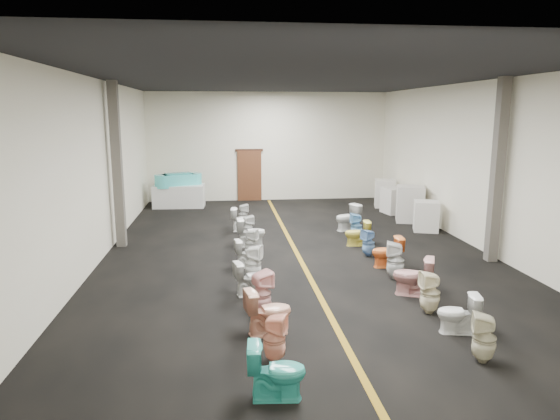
# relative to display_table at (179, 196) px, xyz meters

# --- Properties ---
(floor) EXTENTS (16.00, 16.00, 0.00)m
(floor) POSITION_rel_display_table_xyz_m (3.64, -6.77, -0.44)
(floor) COLOR black
(floor) RESTS_ON ground
(ceiling) EXTENTS (16.00, 16.00, 0.00)m
(ceiling) POSITION_rel_display_table_xyz_m (3.64, -6.77, 4.06)
(ceiling) COLOR black
(ceiling) RESTS_ON ground
(wall_back) EXTENTS (10.00, 0.00, 10.00)m
(wall_back) POSITION_rel_display_table_xyz_m (3.64, 1.23, 1.81)
(wall_back) COLOR silver
(wall_back) RESTS_ON ground
(wall_front) EXTENTS (10.00, 0.00, 10.00)m
(wall_front) POSITION_rel_display_table_xyz_m (3.64, -14.77, 1.81)
(wall_front) COLOR silver
(wall_front) RESTS_ON ground
(wall_left) EXTENTS (0.00, 16.00, 16.00)m
(wall_left) POSITION_rel_display_table_xyz_m (-1.36, -6.77, 1.81)
(wall_left) COLOR silver
(wall_left) RESTS_ON ground
(wall_right) EXTENTS (0.00, 16.00, 16.00)m
(wall_right) POSITION_rel_display_table_xyz_m (8.64, -6.77, 1.81)
(wall_right) COLOR silver
(wall_right) RESTS_ON ground
(aisle_stripe) EXTENTS (0.12, 15.60, 0.01)m
(aisle_stripe) POSITION_rel_display_table_xyz_m (3.64, -6.77, -0.43)
(aisle_stripe) COLOR #926B15
(aisle_stripe) RESTS_ON floor
(back_door) EXTENTS (1.00, 0.10, 2.10)m
(back_door) POSITION_rel_display_table_xyz_m (2.84, 1.17, 0.61)
(back_door) COLOR #562D19
(back_door) RESTS_ON floor
(door_frame) EXTENTS (1.15, 0.08, 0.10)m
(door_frame) POSITION_rel_display_table_xyz_m (2.84, 1.18, 1.68)
(door_frame) COLOR #331C11
(door_frame) RESTS_ON back_door
(column_left) EXTENTS (0.25, 0.25, 4.50)m
(column_left) POSITION_rel_display_table_xyz_m (-1.11, -5.77, 1.81)
(column_left) COLOR #59544C
(column_left) RESTS_ON floor
(column_right) EXTENTS (0.25, 0.25, 4.50)m
(column_right) POSITION_rel_display_table_xyz_m (8.39, -8.27, 1.81)
(column_right) COLOR #59544C
(column_right) RESTS_ON floor
(display_table) EXTENTS (2.00, 1.07, 0.87)m
(display_table) POSITION_rel_display_table_xyz_m (0.00, 0.00, 0.00)
(display_table) COLOR silver
(display_table) RESTS_ON floor
(bathtub) EXTENTS (1.79, 1.07, 0.55)m
(bathtub) POSITION_rel_display_table_xyz_m (0.00, 0.00, 0.63)
(bathtub) COLOR #46CBCA
(bathtub) RESTS_ON display_table
(appliance_crate_a) EXTENTS (0.93, 0.93, 0.94)m
(appliance_crate_a) POSITION_rel_display_table_xyz_m (8.04, -5.00, 0.04)
(appliance_crate_a) COLOR white
(appliance_crate_a) RESTS_ON floor
(appliance_crate_b) EXTENTS (1.11, 1.11, 1.22)m
(appliance_crate_b) POSITION_rel_display_table_xyz_m (8.04, -3.61, 0.18)
(appliance_crate_b) COLOR silver
(appliance_crate_b) RESTS_ON floor
(appliance_crate_c) EXTENTS (0.97, 0.97, 0.94)m
(appliance_crate_c) POSITION_rel_display_table_xyz_m (8.04, -2.16, 0.04)
(appliance_crate_c) COLOR silver
(appliance_crate_c) RESTS_ON floor
(appliance_crate_d) EXTENTS (0.91, 0.91, 1.08)m
(appliance_crate_d) POSITION_rel_display_table_xyz_m (8.04, -0.92, 0.10)
(appliance_crate_d) COLOR white
(appliance_crate_d) RESTS_ON floor
(toilet_left_0) EXTENTS (0.79, 0.49, 0.77)m
(toilet_left_0) POSITION_rel_display_table_xyz_m (2.38, -13.79, -0.05)
(toilet_left_0) COLOR teal
(toilet_left_0) RESTS_ON floor
(toilet_left_1) EXTENTS (0.45, 0.44, 0.75)m
(toilet_left_1) POSITION_rel_display_table_xyz_m (2.45, -12.82, -0.06)
(toilet_left_1) COLOR #FFAD8F
(toilet_left_1) RESTS_ON floor
(toilet_left_2) EXTENTS (0.85, 0.59, 0.80)m
(toilet_left_2) POSITION_rel_display_table_xyz_m (2.45, -11.86, -0.04)
(toilet_left_2) COLOR #E6A183
(toilet_left_2) RESTS_ON floor
(toilet_left_3) EXTENTS (0.51, 0.51, 0.85)m
(toilet_left_3) POSITION_rel_display_table_xyz_m (2.38, -11.06, -0.01)
(toilet_left_3) COLOR #EAA9A6
(toilet_left_3) RESTS_ON floor
(toilet_left_4) EXTENTS (0.77, 0.55, 0.71)m
(toilet_left_4) POSITION_rel_display_table_xyz_m (2.27, -9.98, -0.08)
(toilet_left_4) COLOR silver
(toilet_left_4) RESTS_ON floor
(toilet_left_5) EXTENTS (0.48, 0.47, 0.81)m
(toilet_left_5) POSITION_rel_display_table_xyz_m (2.36, -9.12, -0.03)
(toilet_left_5) COLOR white
(toilet_left_5) RESTS_ON floor
(toilet_left_6) EXTENTS (0.72, 0.48, 0.68)m
(toilet_left_6) POSITION_rel_display_table_xyz_m (2.32, -8.11, -0.09)
(toilet_left_6) COLOR white
(toilet_left_6) RESTS_ON floor
(toilet_left_7) EXTENTS (0.43, 0.43, 0.71)m
(toilet_left_7) POSITION_rel_display_table_xyz_m (2.43, -7.21, -0.08)
(toilet_left_7) COLOR silver
(toilet_left_7) RESTS_ON floor
(toilet_left_8) EXTENTS (0.81, 0.49, 0.80)m
(toilet_left_8) POSITION_rel_display_table_xyz_m (2.48, -6.24, -0.04)
(toilet_left_8) COLOR white
(toilet_left_8) RESTS_ON floor
(toilet_left_9) EXTENTS (0.39, 0.39, 0.71)m
(toilet_left_9) POSITION_rel_display_table_xyz_m (2.43, -5.42, -0.08)
(toilet_left_9) COLOR silver
(toilet_left_9) RESTS_ON floor
(toilet_left_10) EXTENTS (0.78, 0.51, 0.74)m
(toilet_left_10) POSITION_rel_display_table_xyz_m (2.33, -4.41, -0.06)
(toilet_left_10) COLOR white
(toilet_left_10) RESTS_ON floor
(toilet_left_11) EXTENTS (0.37, 0.36, 0.69)m
(toilet_left_11) POSITION_rel_display_table_xyz_m (2.37, -3.47, -0.09)
(toilet_left_11) COLOR silver
(toilet_left_11) RESTS_ON floor
(toilet_right_0) EXTENTS (0.45, 0.45, 0.77)m
(toilet_right_0) POSITION_rel_display_table_xyz_m (5.54, -13.18, -0.05)
(toilet_right_0) COLOR beige
(toilet_right_0) RESTS_ON floor
(toilet_right_1) EXTENTS (0.74, 0.51, 0.69)m
(toilet_right_1) POSITION_rel_display_table_xyz_m (5.62, -12.18, -0.09)
(toilet_right_1) COLOR white
(toilet_right_1) RESTS_ON floor
(toilet_right_2) EXTENTS (0.39, 0.38, 0.80)m
(toilet_right_2) POSITION_rel_display_table_xyz_m (5.49, -11.32, -0.03)
(toilet_right_2) COLOR #F1E6C1
(toilet_right_2) RESTS_ON floor
(toilet_right_3) EXTENTS (0.91, 0.73, 0.81)m
(toilet_right_3) POSITION_rel_display_table_xyz_m (5.53, -10.39, -0.03)
(toilet_right_3) COLOR #D1918D
(toilet_right_3) RESTS_ON floor
(toilet_right_4) EXTENTS (0.49, 0.48, 0.85)m
(toilet_right_4) POSITION_rel_display_table_xyz_m (5.51, -9.37, -0.01)
(toilet_right_4) COLOR silver
(toilet_right_4) RESTS_ON floor
(toilet_right_5) EXTENTS (0.75, 0.44, 0.75)m
(toilet_right_5) POSITION_rel_display_table_xyz_m (5.62, -8.50, -0.06)
(toilet_right_5) COLOR orange
(toilet_right_5) RESTS_ON floor
(toilet_right_6) EXTENTS (0.43, 0.42, 0.71)m
(toilet_right_6) POSITION_rel_display_table_xyz_m (5.44, -7.54, -0.08)
(toilet_right_6) COLOR #75A4D7
(toilet_right_6) RESTS_ON floor
(toilet_right_7) EXTENTS (0.72, 0.43, 0.71)m
(toilet_right_7) POSITION_rel_display_table_xyz_m (5.43, -6.49, -0.08)
(toilet_right_7) COLOR #E9D954
(toilet_right_7) RESTS_ON floor
(toilet_right_8) EXTENTS (0.36, 0.35, 0.76)m
(toilet_right_8) POSITION_rel_display_table_xyz_m (5.62, -5.68, -0.06)
(toilet_right_8) COLOR #77B8E6
(toilet_right_8) RESTS_ON floor
(toilet_right_9) EXTENTS (0.93, 0.74, 0.83)m
(toilet_right_9) POSITION_rel_display_table_xyz_m (5.61, -4.66, -0.02)
(toilet_right_9) COLOR white
(toilet_right_9) RESTS_ON floor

